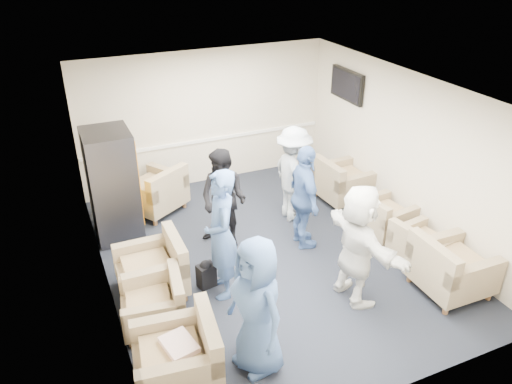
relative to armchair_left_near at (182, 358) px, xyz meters
name	(u,v)px	position (x,y,z in m)	size (l,w,h in m)	color
floor	(269,255)	(2.00, 1.92, -0.37)	(6.00, 6.00, 0.00)	black
ceiling	(272,91)	(2.00, 1.92, 2.33)	(6.00, 6.00, 0.00)	silver
back_wall	(206,118)	(2.00, 4.92, 0.98)	(5.00, 0.02, 2.70)	beige
front_wall	(398,301)	(2.00, -1.08, 0.98)	(5.00, 0.02, 2.70)	beige
left_wall	(98,214)	(-0.50, 1.92, 0.98)	(0.02, 6.00, 2.70)	beige
right_wall	(406,153)	(4.50, 1.92, 0.98)	(0.02, 6.00, 2.70)	beige
chair_rail	(207,140)	(2.00, 4.90, 0.53)	(4.98, 0.04, 0.06)	white
tv	(347,85)	(4.44, 3.72, 1.68)	(0.10, 1.00, 0.58)	black
armchair_left_near	(182,358)	(0.00, 0.00, 0.00)	(1.03, 1.03, 0.74)	#8C785A
armchair_left_mid	(157,305)	(-0.03, 1.06, -0.06)	(0.89, 0.89, 0.63)	#8C785A
armchair_left_far	(155,270)	(0.12, 1.76, -0.01)	(0.91, 0.91, 0.72)	#8C785A
armchair_right_near	(448,270)	(3.93, 0.07, 0.01)	(0.96, 0.96, 0.76)	#8C785A
armchair_right_midnear	(420,248)	(3.99, 0.73, -0.05)	(0.90, 0.90, 0.64)	#8C785A
armchair_right_midfar	(382,218)	(4.00, 1.71, -0.05)	(0.91, 0.91, 0.64)	#8C785A
armchair_right_far	(341,183)	(4.02, 3.02, 0.00)	(0.98, 0.98, 0.74)	#8C785A
armchair_corner	(156,193)	(0.69, 4.05, 0.01)	(1.31, 1.31, 0.76)	#8C785A
vending_machine	(113,185)	(-0.10, 3.55, 0.57)	(0.76, 0.89, 1.87)	#45444B
backpack	(206,273)	(0.82, 1.57, -0.14)	(0.29, 0.23, 0.44)	black
pillow	(179,346)	(-0.01, 0.01, 0.18)	(0.42, 0.32, 0.12)	white
person_front_left	(257,307)	(0.89, -0.09, 0.51)	(0.86, 0.56, 1.76)	#41619D
person_mid_left	(221,235)	(1.00, 1.36, 0.59)	(0.70, 0.46, 1.92)	#41619D
person_back_left	(223,199)	(1.45, 2.51, 0.47)	(0.82, 0.64, 1.68)	black
person_back_right	(293,174)	(2.88, 2.83, 0.50)	(1.12, 0.64, 1.73)	silver
person_mid_right	(304,198)	(2.63, 1.98, 0.51)	(1.03, 0.43, 1.76)	#41619D
person_front_right	(358,245)	(2.64, 0.50, 0.51)	(1.64, 0.52, 1.77)	white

